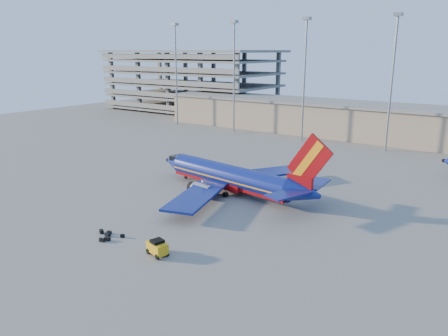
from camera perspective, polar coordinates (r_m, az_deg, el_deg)
The scene contains 7 objects.
ground at distance 67.73m, azimuth -2.93°, elevation -3.16°, with size 220.00×220.00×0.00m, color slate.
terminal_building at distance 113.80m, azimuth 19.68°, elevation 5.67°, with size 122.00×16.00×8.50m.
parking_garage at distance 161.18m, azimuth -4.17°, elevation 11.66°, with size 62.00×32.00×21.40m.
light_mast_row at distance 102.68m, azimuth 15.70°, elevation 12.50°, with size 101.60×1.60×28.65m.
aircraft_main at distance 66.85m, azimuth 1.22°, elevation -1.28°, with size 32.43×31.00×11.01m.
baggage_tug at distance 47.84m, azimuth -8.69°, elevation -10.16°, with size 2.71×2.03×1.74m.
luggage_pile at distance 53.55m, azimuth -15.02°, elevation -8.51°, with size 3.68×2.61×0.45m.
Camera 1 is at (39.84, -50.52, 21.14)m, focal length 35.00 mm.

